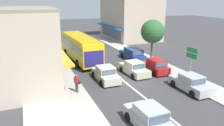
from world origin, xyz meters
name	(u,v)px	position (x,y,z in m)	size (l,w,h in m)	color
ground_plane	(123,80)	(0.00, 0.00, 0.00)	(140.00, 140.00, 0.00)	#353538
lane_centre_line	(108,69)	(0.00, 4.00, 0.00)	(0.20, 28.00, 0.01)	silver
sidewalk_left	(47,70)	(-6.80, 6.00, 0.07)	(5.20, 44.00, 0.14)	#A39E96
kerb_right	(146,59)	(6.20, 6.00, 0.06)	(2.80, 44.00, 0.12)	#A39E96
shopfront_corner_near	(8,51)	(-10.18, 1.60, 3.58)	(9.06, 8.05, 7.17)	#B2A38E
shopfront_mid_block	(12,37)	(-10.18, 10.11, 3.41)	(7.18, 8.49, 6.83)	#84939E
building_right_far	(130,15)	(11.48, 21.65, 4.77)	(9.42, 12.37, 9.56)	#B2A38E
city_bus	(80,46)	(-2.08, 8.86, 1.88)	(3.03, 10.94, 3.23)	yellow
sedan_behind_bus_near	(134,68)	(1.87, 1.15, 0.66)	(2.05, 4.28, 1.47)	#B7B29E
sedan_queue_gap_filler	(105,74)	(-1.62, 0.57, 0.66)	(1.91, 4.21, 1.47)	#B7B29E
hatchback_behind_bus_mid	(148,117)	(-2.03, -8.28, 0.71)	(1.89, 3.74, 1.54)	#9EA3A8
parked_sedan_kerb_front	(190,83)	(4.54, -4.58, 0.66)	(1.91, 4.20, 1.47)	#9EA3A8
parked_hatchback_kerb_second	(155,66)	(4.41, 0.88, 0.71)	(1.87, 3.73, 1.54)	maroon
parked_wagon_kerb_third	(133,54)	(4.47, 6.54, 0.75)	(1.95, 4.51, 1.58)	navy
traffic_light_downstreet	(55,32)	(-4.25, 16.09, 2.85)	(0.33, 0.24, 4.20)	gray
directional_road_sign	(192,56)	(5.63, -3.18, 2.70)	(0.10, 1.40, 3.60)	gray
street_tree_right	(153,32)	(6.22, 4.67, 3.94)	(2.96, 2.96, 5.44)	brown
pedestrian_with_handbag_near	(59,56)	(-4.94, 8.23, 1.07)	(0.48, 0.62, 1.63)	#333338
pedestrian_browsing_midblock	(52,47)	(-5.14, 13.57, 1.07)	(0.43, 0.43, 1.63)	#4C4742
pedestrian_far_walker	(77,82)	(-5.00, -1.54, 1.07)	(0.53, 0.58, 1.63)	#4C4742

